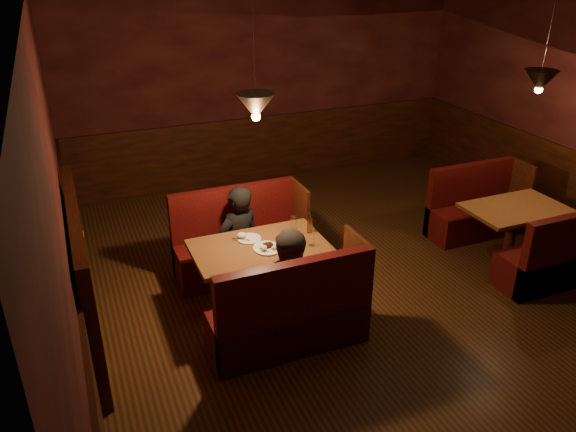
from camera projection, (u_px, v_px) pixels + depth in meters
name	position (u px, v px, depth m)	size (l,w,h in m)	color
room	(366.00, 202.00, 5.45)	(6.02, 7.02, 2.92)	#381D0C
main_table	(261.00, 259.00, 5.47)	(1.29, 0.78, 0.90)	#53300C
main_bench_far	(240.00, 246.00, 6.18)	(1.42, 0.51, 0.97)	black
main_bench_near	(291.00, 319.00, 4.96)	(1.42, 0.51, 0.97)	black
second_table	(514.00, 220.00, 6.41)	(1.12, 0.72, 0.63)	#53300C
second_bench_far	(474.00, 211.00, 7.06)	(1.24, 0.46, 0.88)	black
second_bench_near	(558.00, 261.00, 5.94)	(1.24, 0.46, 0.88)	black
diner_a	(238.00, 218.00, 5.91)	(0.52, 0.34, 1.42)	black
diner_b	(294.00, 269.00, 4.94)	(0.70, 0.54, 1.44)	#3C3533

